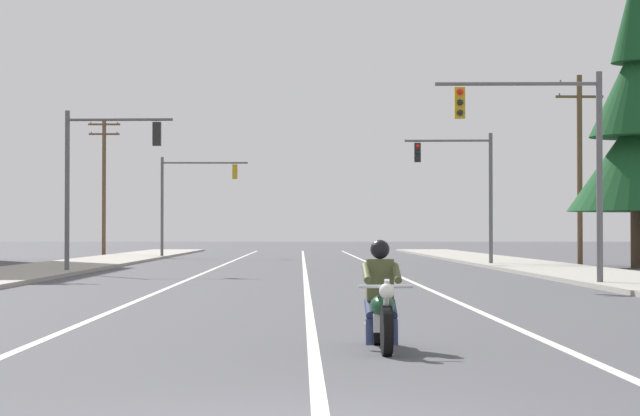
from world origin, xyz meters
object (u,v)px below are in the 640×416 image
object	(u,v)px
utility_pole_right_far	(580,162)
conifer_tree_right_verge_far	(636,128)
traffic_signal_near_right	(552,145)
utility_pole_left_far	(104,182)
motorcycle_with_rider	(381,306)
traffic_signal_mid_right	(466,179)
traffic_signal_near_left	(97,167)
traffic_signal_mid_left	(187,191)

from	to	relation	value
utility_pole_right_far	conifer_tree_right_verge_far	distance (m)	5.43
traffic_signal_near_right	utility_pole_left_far	bearing A→B (deg)	113.61
motorcycle_with_rider	conifer_tree_right_verge_far	size ratio (longest dim) A/B	0.16
utility_pole_left_far	conifer_tree_right_verge_far	bearing A→B (deg)	-44.88
utility_pole_right_far	utility_pole_left_far	xyz separation A→B (m)	(-26.62, 22.74, -0.03)
utility_pole_right_far	conifer_tree_right_verge_far	world-z (taller)	conifer_tree_right_verge_far
traffic_signal_mid_right	utility_pole_left_far	bearing A→B (deg)	130.00
traffic_signal_near_right	traffic_signal_mid_right	bearing A→B (deg)	88.73
traffic_signal_mid_right	conifer_tree_right_verge_far	size ratio (longest dim) A/B	0.46
motorcycle_with_rider	traffic_signal_near_left	world-z (taller)	traffic_signal_near_left
traffic_signal_near_left	utility_pole_right_far	distance (m)	24.60
traffic_signal_near_right	traffic_signal_mid_right	xyz separation A→B (m)	(0.48, 21.74, -0.05)
motorcycle_with_rider	utility_pole_left_far	world-z (taller)	utility_pole_left_far
utility_pole_left_far	conifer_tree_right_verge_far	xyz separation A→B (m)	(27.98, -27.86, 1.22)
traffic_signal_near_right	traffic_signal_near_left	xyz separation A→B (m)	(-14.96, 11.45, -0.04)
traffic_signal_near_left	traffic_signal_mid_right	xyz separation A→B (m)	(15.45, 10.29, -0.00)
utility_pole_right_far	traffic_signal_near_right	bearing A→B (deg)	-104.75
traffic_signal_near_left	utility_pole_right_far	world-z (taller)	utility_pole_right_far
traffic_signal_near_left	utility_pole_left_far	bearing A→B (deg)	98.72
motorcycle_with_rider	traffic_signal_near_right	bearing A→B (deg)	71.84
utility_pole_right_far	utility_pole_left_far	size ratio (longest dim) A/B	1.00
traffic_signal_mid_right	utility_pole_right_far	bearing A→B (deg)	19.88
traffic_signal_mid_right	conifer_tree_right_verge_far	xyz separation A→B (m)	(7.14, -3.03, 2.13)
conifer_tree_right_verge_far	traffic_signal_mid_right	bearing A→B (deg)	157.03
traffic_signal_near_right	traffic_signal_mid_left	distance (m)	42.49
conifer_tree_right_verge_far	traffic_signal_near_left	bearing A→B (deg)	-162.17
traffic_signal_near_right	traffic_signal_near_left	size ratio (longest dim) A/B	1.00
traffic_signal_mid_left	utility_pole_right_far	bearing A→B (deg)	-38.39
motorcycle_with_rider	utility_pole_right_far	xyz separation A→B (m)	(12.44, 42.62, 4.39)
traffic_signal_near_left	utility_pole_right_far	size ratio (longest dim) A/B	0.67
traffic_signal_mid_left	utility_pole_right_far	xyz separation A→B (m)	(20.47, -16.22, 0.85)
traffic_signal_mid_left	conifer_tree_right_verge_far	distance (m)	30.59
utility_pole_right_far	conifer_tree_right_verge_far	bearing A→B (deg)	-75.21
motorcycle_with_rider	traffic_signal_near_left	xyz separation A→B (m)	(-8.80, 30.24, 3.46)
motorcycle_with_rider	traffic_signal_mid_left	xyz separation A→B (m)	(-8.04, 58.84, 3.54)
motorcycle_with_rider	conifer_tree_right_verge_far	bearing A→B (deg)	69.81
traffic_signal_mid_left	traffic_signal_near_right	bearing A→B (deg)	-70.48
utility_pole_right_far	utility_pole_left_far	bearing A→B (deg)	139.50
traffic_signal_mid_left	utility_pole_right_far	world-z (taller)	utility_pole_right_far
traffic_signal_near_right	traffic_signal_near_left	distance (m)	18.84
traffic_signal_near_left	utility_pole_right_far	bearing A→B (deg)	30.25
traffic_signal_near_right	utility_pole_left_far	size ratio (longest dim) A/B	0.68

